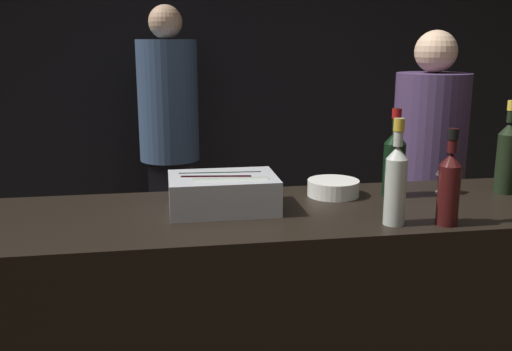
{
  "coord_description": "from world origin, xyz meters",
  "views": [
    {
      "loc": [
        -0.32,
        -1.56,
        1.6
      ],
      "look_at": [
        0.0,
        0.35,
        1.14
      ],
      "focal_mm": 40.0,
      "sensor_mm": 36.0,
      "label": 1
    }
  ],
  "objects_px": {
    "rose_wine_bottle": "(396,181)",
    "red_wine_bottle_burgundy": "(394,161)",
    "ice_bin_with_bottles": "(223,191)",
    "champagne_bottle": "(507,155)",
    "wine_glass": "(446,168)",
    "person_blond_tee": "(169,134)",
    "bowl_white": "(333,187)",
    "person_in_hoodie": "(427,175)",
    "red_wine_bottle_black_foil": "(449,185)"
  },
  "relations": [
    {
      "from": "rose_wine_bottle",
      "to": "red_wine_bottle_burgundy",
      "type": "bearing_deg",
      "value": 68.11
    },
    {
      "from": "ice_bin_with_bottles",
      "to": "red_wine_bottle_burgundy",
      "type": "xyz_separation_m",
      "value": [
        0.66,
        0.08,
        0.07
      ]
    },
    {
      "from": "champagne_bottle",
      "to": "wine_glass",
      "type": "bearing_deg",
      "value": 171.82
    },
    {
      "from": "wine_glass",
      "to": "red_wine_bottle_burgundy",
      "type": "relative_size",
      "value": 0.41
    },
    {
      "from": "ice_bin_with_bottles",
      "to": "red_wine_bottle_burgundy",
      "type": "height_order",
      "value": "red_wine_bottle_burgundy"
    },
    {
      "from": "red_wine_bottle_burgundy",
      "to": "person_blond_tee",
      "type": "height_order",
      "value": "person_blond_tee"
    },
    {
      "from": "ice_bin_with_bottles",
      "to": "champagne_bottle",
      "type": "height_order",
      "value": "champagne_bottle"
    },
    {
      "from": "bowl_white",
      "to": "rose_wine_bottle",
      "type": "distance_m",
      "value": 0.4
    },
    {
      "from": "bowl_white",
      "to": "person_in_hoodie",
      "type": "xyz_separation_m",
      "value": [
        0.71,
        0.67,
        -0.13
      ]
    },
    {
      "from": "bowl_white",
      "to": "red_wine_bottle_burgundy",
      "type": "distance_m",
      "value": 0.25
    },
    {
      "from": "wine_glass",
      "to": "person_blond_tee",
      "type": "relative_size",
      "value": 0.08
    },
    {
      "from": "person_blond_tee",
      "to": "wine_glass",
      "type": "bearing_deg",
      "value": 112.25
    },
    {
      "from": "champagne_bottle",
      "to": "person_blond_tee",
      "type": "xyz_separation_m",
      "value": [
        -1.27,
        1.72,
        -0.15
      ]
    },
    {
      "from": "red_wine_bottle_burgundy",
      "to": "red_wine_bottle_black_foil",
      "type": "bearing_deg",
      "value": -84.34
    },
    {
      "from": "wine_glass",
      "to": "red_wine_bottle_black_foil",
      "type": "bearing_deg",
      "value": -116.19
    },
    {
      "from": "ice_bin_with_bottles",
      "to": "person_blond_tee",
      "type": "bearing_deg",
      "value": 95.2
    },
    {
      "from": "rose_wine_bottle",
      "to": "person_in_hoodie",
      "type": "distance_m",
      "value": 1.24
    },
    {
      "from": "red_wine_bottle_black_foil",
      "to": "rose_wine_bottle",
      "type": "height_order",
      "value": "rose_wine_bottle"
    },
    {
      "from": "red_wine_bottle_black_foil",
      "to": "champagne_bottle",
      "type": "xyz_separation_m",
      "value": [
        0.41,
        0.33,
        0.02
      ]
    },
    {
      "from": "champagne_bottle",
      "to": "person_in_hoodie",
      "type": "height_order",
      "value": "person_in_hoodie"
    },
    {
      "from": "red_wine_bottle_black_foil",
      "to": "rose_wine_bottle",
      "type": "distance_m",
      "value": 0.17
    },
    {
      "from": "red_wine_bottle_black_foil",
      "to": "rose_wine_bottle",
      "type": "relative_size",
      "value": 0.91
    },
    {
      "from": "ice_bin_with_bottles",
      "to": "person_in_hoodie",
      "type": "height_order",
      "value": "person_in_hoodie"
    },
    {
      "from": "rose_wine_bottle",
      "to": "person_blond_tee",
      "type": "height_order",
      "value": "person_blond_tee"
    },
    {
      "from": "ice_bin_with_bottles",
      "to": "person_in_hoodie",
      "type": "distance_m",
      "value": 1.41
    },
    {
      "from": "bowl_white",
      "to": "red_wine_bottle_burgundy",
      "type": "relative_size",
      "value": 0.59
    },
    {
      "from": "bowl_white",
      "to": "wine_glass",
      "type": "distance_m",
      "value": 0.44
    },
    {
      "from": "ice_bin_with_bottles",
      "to": "red_wine_bottle_black_foil",
      "type": "bearing_deg",
      "value": -22.07
    },
    {
      "from": "ice_bin_with_bottles",
      "to": "bowl_white",
      "type": "xyz_separation_m",
      "value": [
        0.44,
        0.12,
        -0.04
      ]
    },
    {
      "from": "bowl_white",
      "to": "person_blond_tee",
      "type": "height_order",
      "value": "person_blond_tee"
    },
    {
      "from": "champagne_bottle",
      "to": "person_blond_tee",
      "type": "height_order",
      "value": "person_blond_tee"
    },
    {
      "from": "ice_bin_with_bottles",
      "to": "person_in_hoodie",
      "type": "bearing_deg",
      "value": 34.33
    },
    {
      "from": "bowl_white",
      "to": "wine_glass",
      "type": "xyz_separation_m",
      "value": [
        0.44,
        -0.04,
        0.07
      ]
    },
    {
      "from": "red_wine_bottle_burgundy",
      "to": "person_in_hoodie",
      "type": "xyz_separation_m",
      "value": [
        0.49,
        0.71,
        -0.24
      ]
    },
    {
      "from": "ice_bin_with_bottles",
      "to": "champagne_bottle",
      "type": "bearing_deg",
      "value": 2.57
    },
    {
      "from": "ice_bin_with_bottles",
      "to": "rose_wine_bottle",
      "type": "height_order",
      "value": "rose_wine_bottle"
    },
    {
      "from": "person_in_hoodie",
      "to": "person_blond_tee",
      "type": "relative_size",
      "value": 0.91
    },
    {
      "from": "wine_glass",
      "to": "rose_wine_bottle",
      "type": "height_order",
      "value": "rose_wine_bottle"
    },
    {
      "from": "red_wine_bottle_burgundy",
      "to": "person_in_hoodie",
      "type": "relative_size",
      "value": 0.2
    },
    {
      "from": "red_wine_bottle_black_foil",
      "to": "person_in_hoodie",
      "type": "xyz_separation_m",
      "value": [
        0.46,
        1.07,
        -0.24
      ]
    },
    {
      "from": "champagne_bottle",
      "to": "person_in_hoodie",
      "type": "distance_m",
      "value": 0.78
    },
    {
      "from": "wine_glass",
      "to": "person_blond_tee",
      "type": "xyz_separation_m",
      "value": [
        -1.04,
        1.68,
        -0.1
      ]
    },
    {
      "from": "champagne_bottle",
      "to": "red_wine_bottle_burgundy",
      "type": "bearing_deg",
      "value": 176.55
    },
    {
      "from": "person_in_hoodie",
      "to": "person_blond_tee",
      "type": "bearing_deg",
      "value": -84.55
    },
    {
      "from": "person_in_hoodie",
      "to": "wine_glass",
      "type": "bearing_deg",
      "value": 20.72
    },
    {
      "from": "bowl_white",
      "to": "person_blond_tee",
      "type": "xyz_separation_m",
      "value": [
        -0.6,
        1.65,
        -0.04
      ]
    },
    {
      "from": "wine_glass",
      "to": "red_wine_bottle_burgundy",
      "type": "bearing_deg",
      "value": -178.3
    },
    {
      "from": "ice_bin_with_bottles",
      "to": "champagne_bottle",
      "type": "relative_size",
      "value": 1.04
    },
    {
      "from": "bowl_white",
      "to": "ice_bin_with_bottles",
      "type": "bearing_deg",
      "value": -164.69
    },
    {
      "from": "red_wine_bottle_black_foil",
      "to": "champagne_bottle",
      "type": "distance_m",
      "value": 0.53
    }
  ]
}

